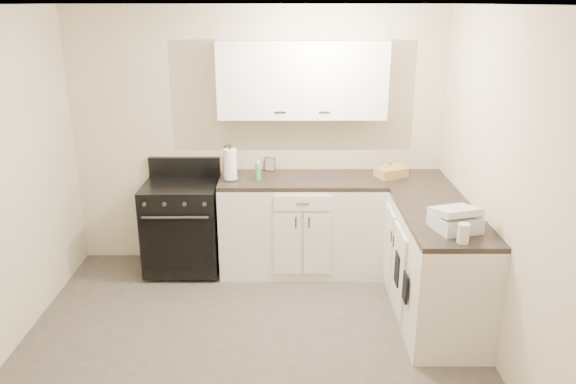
{
  "coord_description": "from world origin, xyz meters",
  "views": [
    {
      "loc": [
        0.28,
        -3.55,
        2.52
      ],
      "look_at": [
        0.29,
        0.85,
        1.02
      ],
      "focal_mm": 35.0,
      "sensor_mm": 36.0,
      "label": 1
    }
  ],
  "objects_px": {
    "paper_towel": "(230,165)",
    "wicker_basket": "(391,172)",
    "stove": "(183,226)",
    "knife_block": "(229,165)",
    "countertop_grill": "(455,222)"
  },
  "relations": [
    {
      "from": "knife_block",
      "to": "wicker_basket",
      "type": "height_order",
      "value": "knife_block"
    },
    {
      "from": "paper_towel",
      "to": "countertop_grill",
      "type": "height_order",
      "value": "paper_towel"
    },
    {
      "from": "knife_block",
      "to": "countertop_grill",
      "type": "height_order",
      "value": "knife_block"
    },
    {
      "from": "wicker_basket",
      "to": "stove",
      "type": "bearing_deg",
      "value": -178.21
    },
    {
      "from": "knife_block",
      "to": "wicker_basket",
      "type": "xyz_separation_m",
      "value": [
        1.54,
        -0.03,
        -0.06
      ]
    },
    {
      "from": "paper_towel",
      "to": "wicker_basket",
      "type": "height_order",
      "value": "paper_towel"
    },
    {
      "from": "countertop_grill",
      "to": "knife_block",
      "type": "bearing_deg",
      "value": 126.6
    },
    {
      "from": "stove",
      "to": "knife_block",
      "type": "xyz_separation_m",
      "value": [
        0.46,
        0.09,
        0.59
      ]
    },
    {
      "from": "stove",
      "to": "paper_towel",
      "type": "height_order",
      "value": "paper_towel"
    },
    {
      "from": "stove",
      "to": "countertop_grill",
      "type": "distance_m",
      "value": 2.61
    },
    {
      "from": "knife_block",
      "to": "paper_towel",
      "type": "relative_size",
      "value": 0.73
    },
    {
      "from": "stove",
      "to": "knife_block",
      "type": "relative_size",
      "value": 4.0
    },
    {
      "from": "wicker_basket",
      "to": "paper_towel",
      "type": "bearing_deg",
      "value": -176.91
    },
    {
      "from": "knife_block",
      "to": "paper_towel",
      "type": "xyz_separation_m",
      "value": [
        0.03,
        -0.11,
        0.04
      ]
    },
    {
      "from": "stove",
      "to": "wicker_basket",
      "type": "bearing_deg",
      "value": 1.79
    }
  ]
}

